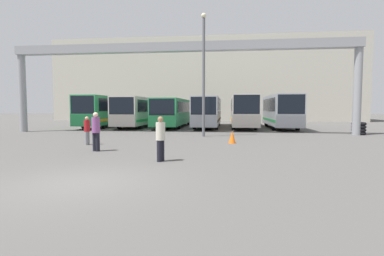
{
  "coord_description": "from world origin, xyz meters",
  "views": [
    {
      "loc": [
        4.0,
        -7.63,
        2.07
      ],
      "look_at": [
        0.85,
        18.23,
        0.3
      ],
      "focal_mm": 28.0,
      "sensor_mm": 36.0,
      "label": 1
    }
  ],
  "objects": [
    {
      "name": "bus_slot_1",
      "position": [
        -5.53,
        23.61,
        1.8
      ],
      "size": [
        2.54,
        10.8,
        3.12
      ],
      "color": "beige",
      "rests_on": "ground"
    },
    {
      "name": "bus_slot_0",
      "position": [
        -9.22,
        23.57,
        1.88
      ],
      "size": [
        2.46,
        10.71,
        3.26
      ],
      "color": "#268C4C",
      "rests_on": "ground"
    },
    {
      "name": "bus_slot_2",
      "position": [
        -1.84,
        24.31,
        1.71
      ],
      "size": [
        2.55,
        12.2,
        2.97
      ],
      "color": "#268C4C",
      "rests_on": "ground"
    },
    {
      "name": "ground_plane",
      "position": [
        0.0,
        0.0,
        0.0
      ],
      "size": [
        200.0,
        200.0,
        0.0
      ],
      "primitive_type": "plane",
      "color": "#514F4C"
    },
    {
      "name": "bus_slot_5",
      "position": [
        9.22,
        23.32,
        1.89
      ],
      "size": [
        2.45,
        10.22,
        3.28
      ],
      "color": "#999EA5",
      "rests_on": "ground"
    },
    {
      "name": "traffic_cone",
      "position": [
        4.23,
        9.84,
        0.36
      ],
      "size": [
        0.42,
        0.42,
        0.72
      ],
      "color": "orange",
      "rests_on": "ground"
    },
    {
      "name": "bus_slot_3",
      "position": [
        1.84,
        24.01,
        1.8
      ],
      "size": [
        2.44,
        11.59,
        3.12
      ],
      "color": "#999EA5",
      "rests_on": "ground"
    },
    {
      "name": "pedestrian_far_center",
      "position": [
        -2.24,
        5.86,
        0.98
      ],
      "size": [
        0.39,
        0.39,
        1.85
      ],
      "rotation": [
        0.0,
        0.0,
        2.83
      ],
      "color": "black",
      "rests_on": "ground"
    },
    {
      "name": "building_backdrop",
      "position": [
        0.0,
        43.85,
        6.47
      ],
      "size": [
        48.35,
        12.0,
        12.94
      ],
      "color": "#B7B2A3",
      "rests_on": "ground"
    },
    {
      "name": "lamp_post",
      "position": [
        2.22,
        13.81,
        4.72
      ],
      "size": [
        0.36,
        0.36,
        8.72
      ],
      "color": "#595B60",
      "rests_on": "ground"
    },
    {
      "name": "overhead_gantry",
      "position": [
        0.0,
        16.28,
        6.05
      ],
      "size": [
        27.82,
        0.8,
        7.25
      ],
      "color": "gray",
      "rests_on": "ground"
    },
    {
      "name": "pedestrian_near_left",
      "position": [
        -3.81,
        8.14,
        0.84
      ],
      "size": [
        0.33,
        0.33,
        1.58
      ],
      "rotation": [
        0.0,
        0.0,
        4.58
      ],
      "color": "gray",
      "rests_on": "ground"
    },
    {
      "name": "tire_stack",
      "position": [
        13.93,
        16.6,
        0.48
      ],
      "size": [
        1.04,
        1.04,
        0.96
      ],
      "color": "black",
      "rests_on": "ground"
    },
    {
      "name": "bus_slot_4",
      "position": [
        5.53,
        24.33,
        1.88
      ],
      "size": [
        2.43,
        12.24,
        3.27
      ],
      "color": "beige",
      "rests_on": "ground"
    },
    {
      "name": "pedestrian_near_center",
      "position": [
        1.42,
        3.56,
        0.92
      ],
      "size": [
        0.36,
        0.36,
        1.74
      ],
      "rotation": [
        0.0,
        0.0,
        1.11
      ],
      "color": "black",
      "rests_on": "ground"
    }
  ]
}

